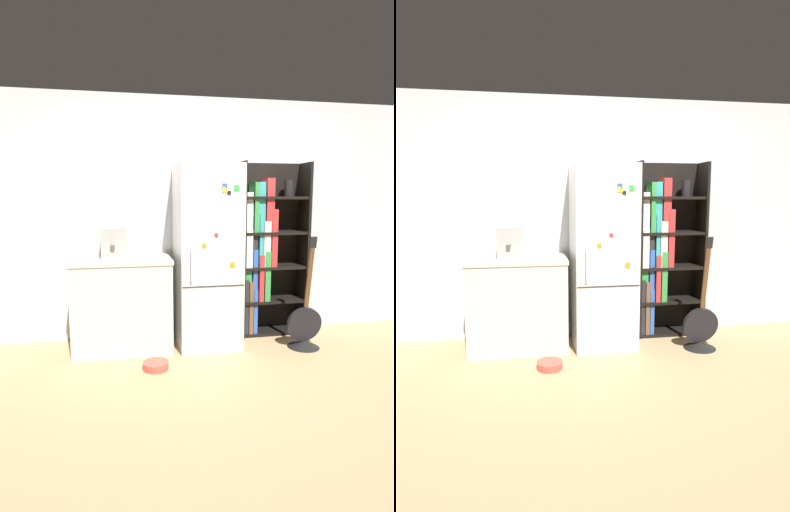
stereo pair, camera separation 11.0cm
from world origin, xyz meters
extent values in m
plane|color=tan|center=(0.00, 0.00, 0.00)|extent=(16.00, 16.00, 0.00)
cube|color=silver|center=(0.00, 0.47, 1.30)|extent=(8.00, 0.05, 2.60)
cube|color=white|center=(0.00, 0.12, 0.93)|extent=(0.63, 0.67, 1.86)
cube|color=#333333|center=(0.00, -0.22, 0.69)|extent=(0.61, 0.01, 0.01)
cube|color=#B2B2B7|center=(-0.22, -0.23, 0.89)|extent=(0.02, 0.02, 0.30)
cube|color=black|center=(0.14, -0.22, 1.58)|extent=(0.04, 0.01, 0.04)
cube|color=red|center=(0.02, -0.22, 1.18)|extent=(0.03, 0.02, 0.03)
cube|color=yellow|center=(0.10, -0.22, 1.61)|extent=(0.05, 0.01, 0.05)
cube|color=orange|center=(-0.10, -0.22, 1.09)|extent=(0.04, 0.01, 0.04)
cube|color=orange|center=(0.18, -0.22, 0.89)|extent=(0.05, 0.01, 0.05)
cube|color=green|center=(0.22, -0.22, 1.63)|extent=(0.05, 0.01, 0.05)
cube|color=blue|center=(0.10, -0.22, 1.64)|extent=(0.05, 0.01, 0.05)
cube|color=black|center=(0.42, 0.29, 0.96)|extent=(0.03, 0.32, 1.91)
cube|color=black|center=(1.15, 0.29, 0.96)|extent=(0.03, 0.32, 1.91)
cube|color=black|center=(0.79, 0.43, 0.96)|extent=(0.76, 0.03, 1.91)
cube|color=black|center=(0.79, 0.29, 0.01)|extent=(0.70, 0.29, 0.03)
cube|color=black|center=(0.79, 0.29, 0.38)|extent=(0.70, 0.29, 0.03)
cube|color=black|center=(0.79, 0.29, 0.77)|extent=(0.70, 0.29, 0.03)
cube|color=black|center=(0.79, 0.29, 1.15)|extent=(0.70, 0.29, 0.03)
cube|color=black|center=(0.79, 0.29, 1.53)|extent=(0.70, 0.29, 0.03)
cube|color=#262628|center=(0.47, 0.29, 0.34)|extent=(0.04, 0.24, 0.61)
cube|color=brown|center=(0.52, 0.30, 0.33)|extent=(0.05, 0.27, 0.59)
cube|color=#2D59B2|center=(0.57, 0.29, 0.28)|extent=(0.04, 0.22, 0.50)
cube|color=#338C3F|center=(0.49, 0.30, 0.62)|extent=(0.08, 0.22, 0.45)
cube|color=#2D59B2|center=(0.56, 0.29, 0.69)|extent=(0.05, 0.21, 0.58)
cube|color=red|center=(0.63, 0.29, 0.66)|extent=(0.05, 0.27, 0.52)
cube|color=#338C3F|center=(0.70, 0.30, 0.68)|extent=(0.06, 0.27, 0.55)
cube|color=silver|center=(0.48, 0.28, 0.99)|extent=(0.07, 0.26, 0.41)
cube|color=#262628|center=(0.56, 0.29, 1.06)|extent=(0.05, 0.20, 0.56)
cube|color=teal|center=(0.62, 0.29, 1.07)|extent=(0.04, 0.24, 0.57)
cube|color=silver|center=(0.69, 0.29, 1.03)|extent=(0.08, 0.25, 0.50)
cube|color=red|center=(0.77, 0.28, 1.10)|extent=(0.06, 0.24, 0.63)
cube|color=silver|center=(0.49, 0.30, 1.38)|extent=(0.08, 0.23, 0.43)
cube|color=#338C3F|center=(0.56, 0.28, 1.43)|extent=(0.04, 0.23, 0.53)
cube|color=teal|center=(0.62, 0.30, 1.43)|extent=(0.07, 0.23, 0.54)
cube|color=red|center=(0.72, 0.30, 1.45)|extent=(0.09, 0.25, 0.58)
cylinder|color=black|center=(0.96, 0.29, 1.64)|extent=(0.10, 0.10, 0.18)
cube|color=beige|center=(-0.88, 0.14, 0.45)|extent=(0.97, 0.63, 0.90)
cube|color=beige|center=(-0.88, 0.14, 0.92)|extent=(0.99, 0.65, 0.04)
cube|color=#A5A39E|center=(-0.95, 0.17, 1.09)|extent=(0.24, 0.31, 0.31)
cylinder|color=#A5A39E|center=(-0.95, -0.01, 1.11)|extent=(0.04, 0.06, 0.04)
cone|color=black|center=(0.96, -0.21, 0.03)|extent=(0.33, 0.33, 0.06)
cylinder|color=black|center=(0.96, -0.21, 0.24)|extent=(0.37, 0.09, 0.37)
cube|color=brown|center=(0.96, -0.28, 0.74)|extent=(0.04, 0.11, 0.62)
cube|color=black|center=(0.96, -0.33, 1.11)|extent=(0.07, 0.04, 0.11)
cylinder|color=#D84C3F|center=(-0.59, -0.46, 0.03)|extent=(0.23, 0.23, 0.07)
torus|color=#D84C3F|center=(-0.59, -0.46, 0.06)|extent=(0.23, 0.23, 0.01)
camera|label=1|loc=(-0.86, -3.89, 1.54)|focal=28.00mm
camera|label=2|loc=(-0.75, -3.91, 1.54)|focal=28.00mm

